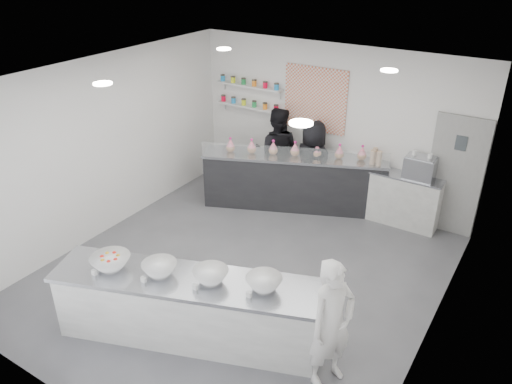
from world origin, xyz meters
TOP-DOWN VIEW (x-y plane):
  - floor at (0.00, 0.00)m, footprint 6.00×6.00m
  - ceiling at (0.00, 0.00)m, footprint 6.00×6.00m
  - back_wall at (0.00, 3.00)m, footprint 5.50×0.00m
  - left_wall at (-2.75, 0.00)m, footprint 0.00×6.00m
  - right_wall at (2.75, 0.00)m, footprint 0.00×6.00m
  - back_door at (2.30, 2.97)m, footprint 0.88×0.04m
  - pattern_panel at (-0.35, 2.98)m, footprint 1.25×0.03m
  - jar_shelf_lower at (-1.75, 2.90)m, footprint 1.45×0.22m
  - jar_shelf_upper at (-1.75, 2.90)m, footprint 1.45×0.22m
  - preserve_jars at (-1.75, 2.88)m, footprint 1.45×0.10m
  - downlight_0 at (-1.40, -1.00)m, footprint 0.24×0.24m
  - downlight_1 at (1.40, -1.00)m, footprint 0.24×0.24m
  - downlight_2 at (-1.40, 1.60)m, footprint 0.24×0.24m
  - downlight_3 at (1.40, 1.60)m, footprint 0.24×0.24m
  - prep_counter at (0.17, -1.50)m, footprint 3.42×1.86m
  - back_bar at (-0.39, 2.32)m, footprint 3.35×1.90m
  - sneeze_guard at (-0.27, 2.04)m, footprint 3.07×1.32m
  - espresso_ledge at (1.55, 2.78)m, footprint 1.28×0.41m
  - espresso_machine at (1.76, 2.78)m, footprint 0.50×0.35m
  - cup_stacks at (1.00, 2.78)m, footprint 0.24×0.24m
  - prep_bowls at (0.17, -1.50)m, footprint 2.43×1.31m
  - label_cards at (-0.01, -2.00)m, footprint 2.01×0.04m
  - cookie_bags at (-0.39, 2.32)m, footprint 2.42×1.16m
  - woman_prep at (1.97, -1.17)m, footprint 0.60×0.70m
  - staff_left at (-0.93, 2.60)m, footprint 1.05×0.94m
  - staff_right at (-0.14, 2.57)m, footprint 0.86×0.59m

SIDE VIEW (x-z plane):
  - floor at x=0.00m, z-range 0.00..0.00m
  - prep_counter at x=0.17m, z-range 0.00..0.92m
  - espresso_ledge at x=1.55m, z-range 0.00..0.95m
  - back_bar at x=-0.39m, z-range 0.00..1.05m
  - woman_prep at x=1.97m, z-range 0.00..1.62m
  - staff_right at x=-0.14m, z-range 0.00..1.68m
  - staff_left at x=-0.93m, z-range 0.00..1.79m
  - label_cards at x=-0.01m, z-range 0.92..0.99m
  - prep_bowls at x=0.17m, z-range 0.92..1.09m
  - back_door at x=2.30m, z-range 0.00..2.10m
  - cup_stacks at x=1.00m, z-range 0.95..1.31m
  - espresso_machine at x=1.76m, z-range 0.95..1.34m
  - cookie_bags at x=-0.39m, z-range 1.05..1.33m
  - sneeze_guard at x=-0.27m, z-range 1.05..1.33m
  - back_wall at x=0.00m, z-range -1.25..4.25m
  - left_wall at x=-2.75m, z-range -1.50..4.50m
  - right_wall at x=2.75m, z-range -1.50..4.50m
  - jar_shelf_lower at x=-1.75m, z-range 1.58..1.62m
  - preserve_jars at x=-1.75m, z-range 1.60..2.16m
  - pattern_panel at x=-0.35m, z-range 1.35..2.55m
  - jar_shelf_upper at x=-1.75m, z-range 2.00..2.04m
  - downlight_0 at x=-1.40m, z-range 2.97..2.99m
  - downlight_1 at x=1.40m, z-range 2.97..2.99m
  - downlight_2 at x=-1.40m, z-range 2.97..2.99m
  - downlight_3 at x=1.40m, z-range 2.97..2.99m
  - ceiling at x=0.00m, z-range 3.00..3.00m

